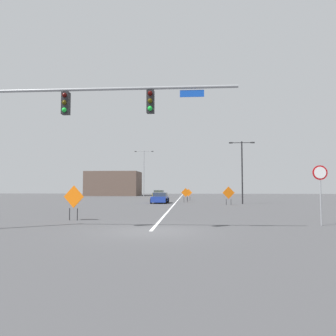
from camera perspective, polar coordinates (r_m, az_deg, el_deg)
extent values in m
plane|color=#444447|center=(14.38, -3.16, -11.37)|extent=(161.60, 161.60, 0.00)
cube|color=white|center=(59.09, 2.17, -5.39)|extent=(0.16, 89.78, 0.01)
cylinder|color=gray|center=(15.32, -10.82, 13.87)|extent=(11.96, 0.14, 0.14)
cube|color=black|center=(15.75, -18.01, 11.05)|extent=(0.34, 0.32, 1.05)
sphere|color=#3A0503|center=(15.69, -18.22, 12.44)|extent=(0.22, 0.22, 0.22)
sphere|color=#3C3106|center=(15.60, -18.25, 11.20)|extent=(0.22, 0.22, 0.22)
sphere|color=green|center=(15.52, -18.27, 9.95)|extent=(0.22, 0.22, 0.22)
cube|color=black|center=(14.78, -3.19, 11.86)|extent=(0.34, 0.32, 1.05)
sphere|color=#3A0503|center=(14.71, -3.26, 13.35)|extent=(0.22, 0.22, 0.22)
sphere|color=#3C3106|center=(14.61, -3.27, 12.03)|extent=(0.22, 0.22, 0.22)
sphere|color=green|center=(14.52, -3.27, 10.70)|extent=(0.22, 0.22, 0.22)
cube|color=#1447B7|center=(14.77, 4.36, 13.30)|extent=(1.10, 0.03, 0.32)
cylinder|color=gray|center=(18.13, 25.94, -5.67)|extent=(0.07, 0.07, 2.35)
cylinder|color=#B20F14|center=(18.13, 25.81, -0.76)|extent=(0.76, 0.03, 0.76)
cylinder|color=white|center=(18.11, 25.83, -0.75)|extent=(0.61, 0.01, 0.61)
cylinder|color=gray|center=(69.00, -4.39, -0.98)|extent=(0.16, 0.16, 9.96)
cylinder|color=gray|center=(69.51, -5.13, 3.00)|extent=(1.86, 0.08, 0.08)
cube|color=#262628|center=(69.66, -5.89, 2.99)|extent=(0.44, 0.24, 0.14)
cylinder|color=gray|center=(69.25, -3.61, 3.02)|extent=(1.86, 0.08, 0.08)
cube|color=#262628|center=(69.13, -2.85, 3.03)|extent=(0.44, 0.24, 0.14)
cylinder|color=black|center=(38.06, 13.28, -0.80)|extent=(0.16, 0.16, 7.38)
cylinder|color=black|center=(38.28, 12.25, 4.49)|extent=(1.28, 0.08, 0.08)
cube|color=#262628|center=(38.20, 11.30, 4.50)|extent=(0.44, 0.24, 0.14)
cylinder|color=black|center=(38.49, 14.15, 4.47)|extent=(1.28, 0.08, 0.08)
cube|color=#262628|center=(38.61, 15.08, 4.46)|extent=(0.44, 0.24, 0.14)
cube|color=orange|center=(19.71, -16.69, -5.00)|extent=(1.32, 0.32, 1.34)
cylinder|color=black|center=(19.91, -17.39, -7.99)|extent=(0.05, 0.05, 0.71)
cylinder|color=black|center=(19.63, -16.10, -8.08)|extent=(0.05, 0.05, 0.71)
cube|color=orange|center=(35.66, 10.91, -4.42)|extent=(1.37, 0.29, 1.39)
cylinder|color=black|center=(35.61, 10.51, -6.09)|extent=(0.05, 0.05, 0.64)
cylinder|color=black|center=(35.77, 11.34, -6.07)|extent=(0.05, 0.05, 0.64)
cube|color=orange|center=(40.89, 3.22, -4.45)|extent=(1.16, 0.09, 1.16)
cylinder|color=black|center=(40.91, 2.91, -5.77)|extent=(0.05, 0.05, 0.68)
cylinder|color=black|center=(40.92, 3.55, -5.76)|extent=(0.05, 0.05, 0.68)
cube|color=orange|center=(46.20, 3.74, -4.47)|extent=(1.08, 0.19, 1.08)
cylinder|color=black|center=(46.25, 3.48, -5.54)|extent=(0.05, 0.05, 0.61)
cylinder|color=black|center=(46.19, 4.00, -5.54)|extent=(0.05, 0.05, 0.61)
cube|color=#1E389E|center=(39.06, -1.47, -5.65)|extent=(1.89, 3.89, 0.68)
cube|color=#333D47|center=(39.23, -1.43, -4.80)|extent=(1.67, 2.23, 0.46)
cylinder|color=black|center=(37.85, -3.06, -5.98)|extent=(0.24, 0.65, 0.64)
cylinder|color=black|center=(37.63, -0.35, -6.00)|extent=(0.24, 0.65, 0.64)
cylinder|color=black|center=(40.51, -2.50, -5.82)|extent=(0.24, 0.65, 0.64)
cylinder|color=black|center=(40.30, 0.03, -5.84)|extent=(0.24, 0.65, 0.64)
cube|color=gold|center=(60.31, -1.68, -4.90)|extent=(2.04, 4.55, 0.63)
cube|color=#333D47|center=(60.52, -1.65, -4.32)|extent=(1.78, 2.30, 0.60)
cylinder|color=black|center=(58.89, -2.79, -5.09)|extent=(0.24, 0.65, 0.64)
cylinder|color=black|center=(58.64, -0.95, -5.10)|extent=(0.24, 0.65, 0.64)
cylinder|color=black|center=(62.00, -2.37, -5.01)|extent=(0.24, 0.65, 0.64)
cylinder|color=black|center=(61.76, -0.61, -5.02)|extent=(0.24, 0.65, 0.64)
cube|color=brown|center=(74.86, -9.76, -2.81)|extent=(11.93, 8.55, 5.58)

